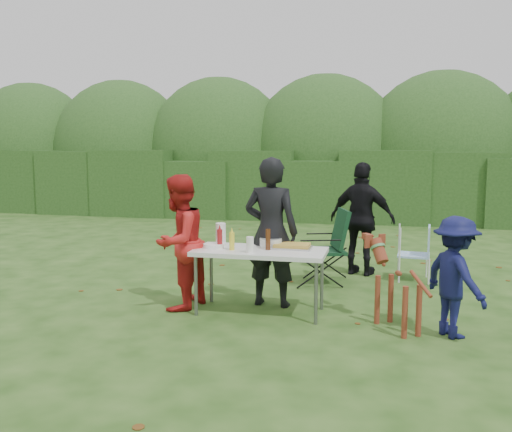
% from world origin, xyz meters
% --- Properties ---
extents(ground, '(80.00, 80.00, 0.00)m').
position_xyz_m(ground, '(0.00, 0.00, 0.00)').
color(ground, '#1E4211').
extents(hedge_row, '(22.00, 1.40, 1.70)m').
position_xyz_m(hedge_row, '(0.00, 8.00, 0.85)').
color(hedge_row, '#23471C').
rests_on(hedge_row, ground).
extents(shrub_backdrop, '(20.00, 2.60, 3.20)m').
position_xyz_m(shrub_backdrop, '(0.00, 9.60, 1.60)').
color(shrub_backdrop, '#3D6628').
rests_on(shrub_backdrop, ground).
extents(folding_table, '(1.50, 0.70, 0.74)m').
position_xyz_m(folding_table, '(0.35, -0.22, 0.69)').
color(folding_table, silver).
rests_on(folding_table, ground).
extents(person_cook, '(0.68, 0.47, 1.79)m').
position_xyz_m(person_cook, '(0.41, 0.09, 0.90)').
color(person_cook, black).
rests_on(person_cook, ground).
extents(person_red_jacket, '(0.74, 0.88, 1.59)m').
position_xyz_m(person_red_jacket, '(-0.62, -0.27, 0.79)').
color(person_red_jacket, red).
rests_on(person_red_jacket, ground).
extents(person_black_puffy, '(1.06, 0.68, 1.68)m').
position_xyz_m(person_black_puffy, '(1.40, 1.96, 0.84)').
color(person_black_puffy, black).
rests_on(person_black_puffy, ground).
extents(child, '(0.82, 0.91, 1.22)m').
position_xyz_m(child, '(2.43, -0.54, 0.61)').
color(child, '#0F1241').
rests_on(child, ground).
extents(dog, '(0.86, 1.02, 0.92)m').
position_xyz_m(dog, '(1.88, -0.48, 0.46)').
color(dog, brown).
rests_on(dog, ground).
extents(camping_chair, '(0.83, 0.83, 1.06)m').
position_xyz_m(camping_chair, '(0.90, 1.29, 0.53)').
color(camping_chair, '#11371E').
rests_on(camping_chair, ground).
extents(lawn_chair, '(0.51, 0.51, 0.80)m').
position_xyz_m(lawn_chair, '(2.15, 1.79, 0.40)').
color(lawn_chair, '#488EDE').
rests_on(lawn_chair, ground).
extents(food_tray, '(0.45, 0.30, 0.02)m').
position_xyz_m(food_tray, '(0.69, -0.07, 0.75)').
color(food_tray, '#B7B7BA').
rests_on(food_tray, folding_table).
extents(focaccia_bread, '(0.40, 0.26, 0.04)m').
position_xyz_m(focaccia_bread, '(0.69, -0.07, 0.78)').
color(focaccia_bread, gold).
rests_on(focaccia_bread, food_tray).
extents(mustard_bottle, '(0.06, 0.06, 0.20)m').
position_xyz_m(mustard_bottle, '(0.04, -0.33, 0.84)').
color(mustard_bottle, yellow).
rests_on(mustard_bottle, folding_table).
extents(ketchup_bottle, '(0.06, 0.06, 0.22)m').
position_xyz_m(ketchup_bottle, '(-0.12, -0.26, 0.85)').
color(ketchup_bottle, maroon).
rests_on(ketchup_bottle, folding_table).
extents(beer_bottle, '(0.06, 0.06, 0.24)m').
position_xyz_m(beer_bottle, '(0.44, -0.22, 0.86)').
color(beer_bottle, '#47230F').
rests_on(beer_bottle, folding_table).
extents(paper_towel_roll, '(0.12, 0.12, 0.26)m').
position_xyz_m(paper_towel_roll, '(-0.18, -0.03, 0.87)').
color(paper_towel_roll, white).
rests_on(paper_towel_roll, folding_table).
extents(cup_stack, '(0.08, 0.08, 0.18)m').
position_xyz_m(cup_stack, '(0.29, -0.45, 0.83)').
color(cup_stack, white).
rests_on(cup_stack, folding_table).
extents(pasta_bowl, '(0.26, 0.26, 0.10)m').
position_xyz_m(pasta_bowl, '(0.43, -0.03, 0.79)').
color(pasta_bowl, silver).
rests_on(pasta_bowl, folding_table).
extents(plate_stack, '(0.24, 0.24, 0.05)m').
position_xyz_m(plate_stack, '(-0.20, -0.25, 0.77)').
color(plate_stack, white).
rests_on(plate_stack, folding_table).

